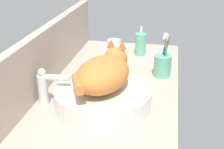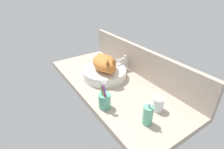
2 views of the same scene
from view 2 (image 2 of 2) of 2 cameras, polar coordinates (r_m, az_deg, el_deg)
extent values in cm
cube|color=#B2A08E|center=(133.22, 0.57, -3.48)|extent=(124.79, 54.60, 4.00)
cube|color=#AD9E8E|center=(140.94, 9.23, 4.34)|extent=(124.79, 3.60, 23.14)
cylinder|color=silver|center=(138.15, -2.43, 0.43)|extent=(34.05, 34.05, 7.00)
ellipsoid|color=#CC7533|center=(134.06, -2.51, 3.80)|extent=(27.87, 21.60, 11.00)
sphere|color=#CC7533|center=(123.41, -0.62, 2.25)|extent=(8.80, 8.80, 8.80)
cone|color=#995726|center=(120.98, 0.51, 4.51)|extent=(2.80, 2.80, 3.20)
cone|color=#995726|center=(119.50, -1.44, 4.18)|extent=(2.80, 2.80, 3.20)
cylinder|color=#CC7533|center=(144.14, -2.54, 5.91)|extent=(11.38, 7.24, 3.20)
cylinder|color=silver|center=(149.30, 4.31, 3.55)|extent=(3.60, 3.60, 11.00)
cylinder|color=silver|center=(144.21, 2.89, 4.78)|extent=(2.90, 10.13, 2.20)
sphere|color=silver|center=(146.53, 4.41, 5.91)|extent=(2.80, 2.80, 2.80)
cylinder|color=#60B793|center=(97.47, 11.59, -12.91)|extent=(5.55, 5.55, 11.01)
cylinder|color=silver|center=(93.05, 12.02, -9.74)|extent=(1.20, 1.20, 2.80)
cylinder|color=silver|center=(91.57, 12.63, -9.43)|extent=(2.20, 1.00, 1.00)
cylinder|color=#5BB28E|center=(106.71, -2.43, -8.58)|extent=(7.48, 7.48, 9.19)
cylinder|color=#D13838|center=(102.73, -2.43, -7.27)|extent=(1.97, 2.85, 17.01)
cube|color=white|center=(97.92, -2.53, -3.27)|extent=(1.35, 1.07, 2.55)
cylinder|color=purple|center=(103.00, -1.96, -7.15)|extent=(1.03, 4.49, 16.81)
cube|color=white|center=(98.21, -2.05, -3.15)|extent=(1.22, 1.29, 2.52)
cylinder|color=green|center=(103.85, -3.19, -6.83)|extent=(3.93, 1.74, 16.91)
cube|color=white|center=(99.10, -3.32, -2.86)|extent=(1.62, 0.92, 2.61)
cylinder|color=blue|center=(103.09, -2.07, -7.11)|extent=(0.98, 3.09, 16.98)
cube|color=white|center=(98.30, -2.16, -3.12)|extent=(1.21, 1.10, 2.49)
cylinder|color=white|center=(108.23, 14.80, -9.31)|extent=(6.73, 6.73, 8.52)
cylinder|color=silver|center=(109.04, 14.72, -9.85)|extent=(5.92, 5.92, 5.88)
camera|label=1|loc=(2.03, -24.05, 22.85)|focal=50.00mm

